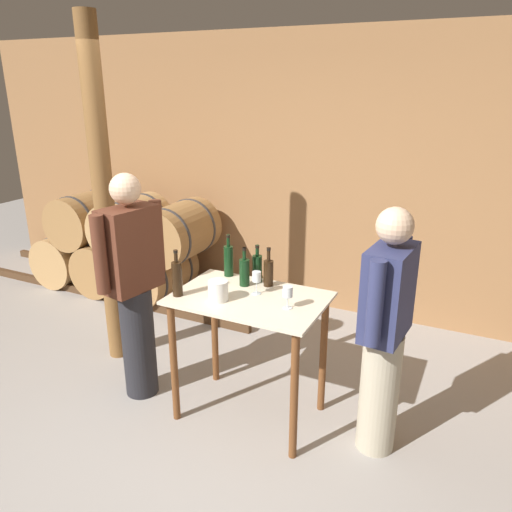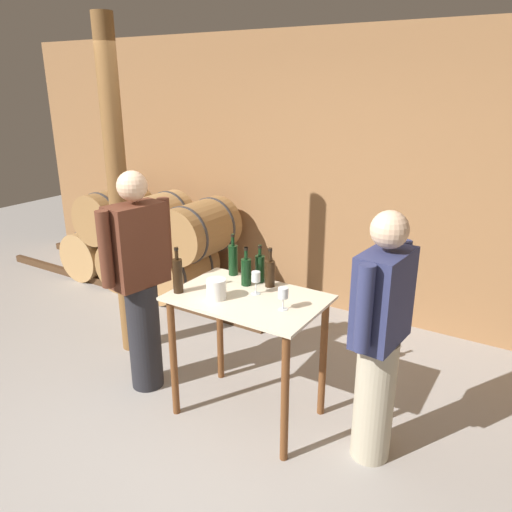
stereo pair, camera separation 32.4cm
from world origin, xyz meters
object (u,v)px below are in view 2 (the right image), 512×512
Objects in this scene: wine_bottle_far_left at (178,275)px; person_visitor_with_scarf at (140,279)px; wine_glass_near_left at (256,278)px; person_host at (380,337)px; ice_bucket at (216,289)px; wine_glass_near_center at (283,294)px; wine_bottle_far_right at (270,272)px; wooden_post at (119,197)px; wine_bottle_right at (260,268)px; wine_bottle_left at (233,259)px; wine_bottle_center at (246,271)px.

wine_bottle_far_left is 0.45m from person_visitor_with_scarf.
wine_glass_near_left is (0.45, 0.25, -0.01)m from wine_bottle_far_left.
wine_bottle_far_left is at bearing -169.64° from person_host.
ice_bucket is at bearing -1.32° from person_visitor_with_scarf.
wine_glass_near_center is at bearing -170.03° from person_host.
wine_bottle_far_right is 0.87m from person_host.
wooden_post is at bearing 175.27° from person_host.
person_visitor_with_scarf is (-0.78, -0.38, -0.13)m from wine_bottle_right.
wine_glass_near_center is at bearing -23.21° from wine_glass_near_left.
wooden_post is 1.13m from wine_bottle_left.
wine_glass_near_center is 0.45m from ice_bucket.
wine_bottle_center is 1.89× the size of wine_glass_near_center.
wine_bottle_right is at bearing 139.02° from wine_glass_near_center.
wine_bottle_left is at bearing 35.27° from person_visitor_with_scarf.
wine_bottle_center reaches higher than ice_bucket.
wine_bottle_right is at bearing 160.22° from wine_bottle_far_right.
person_host is 1.73m from person_visitor_with_scarf.
wine_bottle_center is 0.17× the size of person_host.
wine_glass_near_center is (0.41, -0.21, 0.00)m from wine_bottle_center.
wine_glass_near_left is 0.09× the size of person_visitor_with_scarf.
wine_bottle_right is (0.36, 0.45, -0.02)m from wine_bottle_far_left.
wooden_post is 9.90× the size of wine_bottle_center.
wine_bottle_left reaches higher than wine_bottle_far_right.
wine_bottle_center is at bearing -114.93° from wine_bottle_right.
wooden_post is 1.32m from wine_bottle_center.
person_visitor_with_scarf is (-0.70, 0.02, -0.09)m from ice_bucket.
wine_bottle_left is 0.22m from wine_bottle_center.
wine_bottle_far_left reaches higher than wine_glass_near_center.
ice_bucket is at bearing 10.85° from wine_bottle_far_left.
wine_glass_near_center is at bearing -28.65° from wine_bottle_left.
ice_bucket is (-0.19, -0.36, -0.04)m from wine_bottle_far_right.
person_visitor_with_scarf reaches higher than person_host.
wooden_post reaches higher than person_visitor_with_scarf.
wooden_post reaches higher than ice_bucket.
wine_bottle_center is 0.30m from ice_bucket.
wine_bottle_far_left is 1.15× the size of wine_bottle_center.
person_host is at bearing -11.54° from wine_bottle_far_right.
wine_bottle_far_left is 1.17× the size of wine_bottle_right.
wine_bottle_right is 2.02× the size of ice_bucket.
person_visitor_with_scarf is (-0.55, -0.39, -0.14)m from wine_bottle_left.
wine_glass_near_center is (0.27, -0.11, -0.01)m from wine_glass_near_left.
person_host is at bearing -12.47° from wine_bottle_right.
wine_bottle_left is at bearing 147.23° from wine_glass_near_left.
wine_bottle_left is 1.11× the size of wine_bottle_far_right.
wine_bottle_center is (1.27, -0.08, -0.35)m from wooden_post.
wine_bottle_far_left is 1.14× the size of wine_bottle_far_right.
person_visitor_with_scarf is at bearing -33.88° from wooden_post.
wine_bottle_right is (1.31, 0.02, -0.35)m from wooden_post.
wine_bottle_far_left is at bearing -150.96° from wine_glass_near_left.
person_visitor_with_scarf is at bearing -144.73° from wine_bottle_left.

